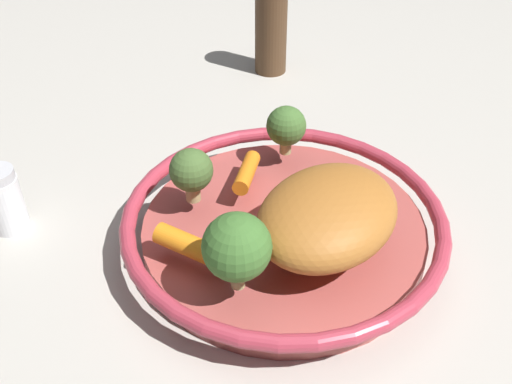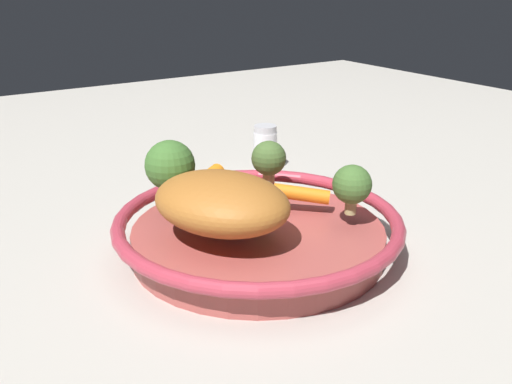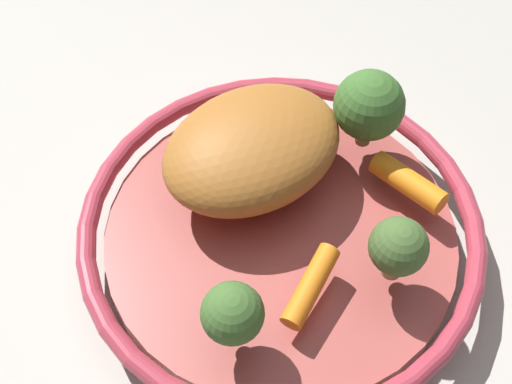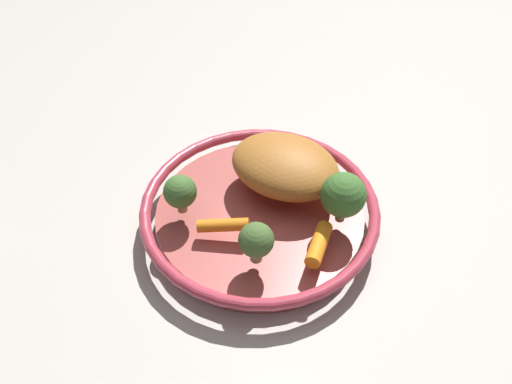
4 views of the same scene
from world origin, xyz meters
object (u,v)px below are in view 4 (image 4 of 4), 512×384
(baby_carrot_center, at_px, (223,225))
(broccoli_floret_mid, at_px, (180,192))
(roast_chicken_piece, at_px, (285,166))
(serving_bowl, at_px, (260,215))
(baby_carrot_near_rim, at_px, (319,244))
(broccoli_floret_large, at_px, (343,195))
(broccoli_floret_small, at_px, (256,241))

(baby_carrot_center, relative_size, broccoli_floret_mid, 1.17)
(roast_chicken_piece, bearing_deg, serving_bowl, 12.24)
(baby_carrot_center, height_order, broccoli_floret_mid, broccoli_floret_mid)
(serving_bowl, height_order, broccoli_floret_mid, broccoli_floret_mid)
(serving_bowl, bearing_deg, baby_carrot_near_rim, 94.00)
(broccoli_floret_large, bearing_deg, broccoli_floret_small, -7.93)
(broccoli_floret_mid, xyz_separation_m, broccoli_floret_small, (-0.03, 0.13, 0.00))
(roast_chicken_piece, relative_size, broccoli_floret_mid, 2.68)
(baby_carrot_center, distance_m, broccoli_floret_small, 0.07)
(serving_bowl, height_order, baby_carrot_near_rim, baby_carrot_near_rim)
(broccoli_floret_mid, relative_size, broccoli_floret_small, 0.98)
(broccoli_floret_mid, height_order, broccoli_floret_small, broccoli_floret_small)
(broccoli_floret_mid, bearing_deg, broccoli_floret_large, 136.59)
(serving_bowl, bearing_deg, broccoli_floret_small, 48.14)
(baby_carrot_center, bearing_deg, baby_carrot_near_rim, 125.88)
(roast_chicken_piece, distance_m, broccoli_floret_small, 0.14)
(broccoli_floret_mid, bearing_deg, broccoli_floret_small, 101.18)
(broccoli_floret_mid, relative_size, broccoli_floret_large, 0.76)
(roast_chicken_piece, height_order, broccoli_floret_mid, roast_chicken_piece)
(baby_carrot_near_rim, bearing_deg, serving_bowl, -86.00)
(serving_bowl, relative_size, broccoli_floret_small, 5.59)
(serving_bowl, xyz_separation_m, broccoli_floret_mid, (0.09, -0.06, 0.06))
(roast_chicken_piece, bearing_deg, broccoli_floret_large, 96.03)
(broccoli_floret_small, bearing_deg, baby_carrot_center, -87.28)
(serving_bowl, height_order, baby_carrot_center, baby_carrot_center)
(baby_carrot_near_rim, relative_size, broccoli_floret_mid, 1.15)
(roast_chicken_piece, xyz_separation_m, baby_carrot_center, (0.12, 0.02, -0.02))
(roast_chicken_piece, relative_size, broccoli_floret_small, 2.62)
(serving_bowl, bearing_deg, broccoli_floret_mid, -32.66)
(broccoli_floret_small, bearing_deg, broccoli_floret_large, 172.07)
(serving_bowl, xyz_separation_m, broccoli_floret_small, (0.06, 0.07, 0.06))
(roast_chicken_piece, relative_size, broccoli_floret_large, 2.05)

